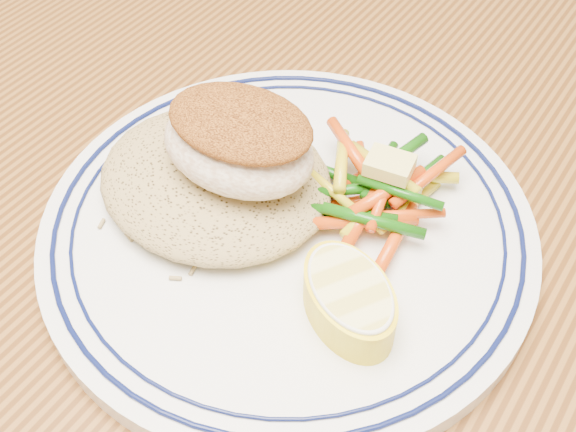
% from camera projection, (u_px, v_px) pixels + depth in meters
% --- Properties ---
extents(dining_table, '(1.50, 0.90, 0.75)m').
position_uv_depth(dining_table, '(338.00, 311.00, 0.52)').
color(dining_table, '#542E10').
rests_on(dining_table, ground).
extents(plate, '(0.30, 0.30, 0.02)m').
position_uv_depth(plate, '(288.00, 228.00, 0.44)').
color(plate, silver).
rests_on(plate, dining_table).
extents(rice_pilaf, '(0.15, 0.13, 0.03)m').
position_uv_depth(rice_pilaf, '(215.00, 176.00, 0.44)').
color(rice_pilaf, '#957D4A').
rests_on(rice_pilaf, plate).
extents(fish_fillet, '(0.10, 0.07, 0.05)m').
position_uv_depth(fish_fillet, '(239.00, 141.00, 0.41)').
color(fish_fillet, '#F3E2C9').
rests_on(fish_fillet, rice_pilaf).
extents(vegetable_pile, '(0.10, 0.10, 0.03)m').
position_uv_depth(vegetable_pile, '(376.00, 191.00, 0.43)').
color(vegetable_pile, '#D5410A').
rests_on(vegetable_pile, plate).
extents(butter_pat, '(0.03, 0.02, 0.01)m').
position_uv_depth(butter_pat, '(390.00, 165.00, 0.42)').
color(butter_pat, '#E8DD71').
rests_on(butter_pat, vegetable_pile).
extents(lemon_wedge, '(0.08, 0.08, 0.03)m').
position_uv_depth(lemon_wedge, '(349.00, 299.00, 0.38)').
color(lemon_wedge, yellow).
rests_on(lemon_wedge, plate).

